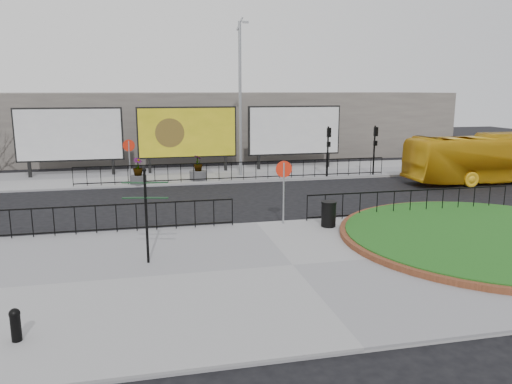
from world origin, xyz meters
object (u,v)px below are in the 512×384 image
object	(u,v)px
planter_b	(198,171)
billboard_mid	(187,133)
fingerpost_sign	(146,206)
lamp_post	(240,97)
bus	(490,158)
litter_bin	(329,214)
planter_a	(138,174)
bollard	(15,323)

from	to	relation	value
planter_b	billboard_mid	bearing A→B (deg)	95.64
fingerpost_sign	lamp_post	bearing A→B (deg)	83.77
billboard_mid	lamp_post	xyz separation A→B (m)	(3.01, -1.97, 2.23)
bus	fingerpost_sign	bearing A→B (deg)	116.46
fingerpost_sign	litter_bin	xyz separation A→B (m)	(6.77, 2.63, -1.26)
billboard_mid	bus	bearing A→B (deg)	-22.34
litter_bin	billboard_mid	bearing A→B (deg)	106.00
litter_bin	planter_a	world-z (taller)	planter_a
fingerpost_sign	bus	xyz separation A→B (m)	(19.34, 9.97, -0.47)
lamp_post	bus	size ratio (longest dim) A/B	0.92
bus	planter_b	xyz separation A→B (m)	(-16.33, 3.80, -0.78)
lamp_post	bus	distance (m)	14.87
fingerpost_sign	planter_b	bearing A→B (deg)	92.52
bollard	planter_a	bearing A→B (deg)	82.32
planter_b	fingerpost_sign	bearing A→B (deg)	-102.33
planter_b	litter_bin	bearing A→B (deg)	-71.33
planter_b	lamp_post	bearing A→B (deg)	21.47
fingerpost_sign	bus	distance (m)	21.77
lamp_post	bus	bearing A→B (deg)	-19.65
fingerpost_sign	planter_b	distance (m)	14.15
fingerpost_sign	bollard	world-z (taller)	fingerpost_sign
fingerpost_sign	bus	size ratio (longest dim) A/B	0.29
lamp_post	litter_bin	bearing A→B (deg)	-85.05
lamp_post	fingerpost_sign	world-z (taller)	lamp_post
fingerpost_sign	bollard	distance (m)	5.28
planter_a	billboard_mid	bearing A→B (deg)	49.22
planter_a	litter_bin	bearing A→B (deg)	-56.02
planter_b	planter_a	bearing A→B (deg)	-171.00
bollard	planter_b	xyz separation A→B (m)	(5.75, 18.07, 0.11)
bus	planter_a	bearing A→B (deg)	79.79
lamp_post	fingerpost_sign	size ratio (longest dim) A/B	3.18
litter_bin	planter_b	world-z (taller)	planter_b
litter_bin	planter_b	xyz separation A→B (m)	(-3.76, 11.14, 0.01)
billboard_mid	bus	xyz separation A→B (m)	(16.63, -6.84, -1.20)
planter_a	planter_b	size ratio (longest dim) A/B	1.00
lamp_post	litter_bin	world-z (taller)	lamp_post
billboard_mid	litter_bin	world-z (taller)	billboard_mid
litter_bin	planter_b	size ratio (longest dim) A/B	0.67
bollard	planter_a	xyz separation A→B (m)	(2.37, 17.54, 0.16)
lamp_post	planter_a	size ratio (longest dim) A/B	6.34
bus	planter_b	distance (m)	16.79
litter_bin	lamp_post	bearing A→B (deg)	94.95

